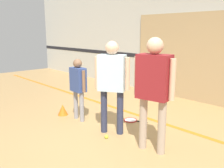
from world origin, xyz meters
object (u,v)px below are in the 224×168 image
racket_spare_on_floor (131,120)px  training_cone (63,110)px  person_instructor (112,78)px  tennis_ball_near_instructor (106,137)px  person_student_left (78,83)px  tennis_ball_by_spare_racket (122,117)px  person_student_right (154,83)px

racket_spare_on_floor → training_cone: size_ratio=2.18×
person_instructor → training_cone: (-1.42, -0.13, -0.88)m
tennis_ball_near_instructor → training_cone: (-1.54, 0.11, 0.08)m
person_student_left → racket_spare_on_floor: 1.31m
person_student_left → tennis_ball_by_spare_racket: (0.55, 0.69, -0.74)m
person_instructor → person_student_right: person_student_right is taller
person_student_right → tennis_ball_near_instructor: bearing=5.5°
person_instructor → person_student_left: (-0.94, -0.05, -0.23)m
person_student_right → tennis_ball_by_spare_racket: (-1.30, 0.66, -1.02)m
racket_spare_on_floor → training_cone: bearing=-170.8°
person_student_left → tennis_ball_near_instructor: bearing=-6.7°
person_student_left → person_instructor: bearing=6.3°
tennis_ball_near_instructor → training_cone: training_cone is taller
person_student_left → tennis_ball_by_spare_racket: 1.15m
person_instructor → tennis_ball_by_spare_racket: bearing=90.1°
person_student_right → training_cone: bearing=-7.5°
person_student_right → racket_spare_on_floor: 1.66m
person_student_left → person_student_right: (1.84, 0.03, 0.28)m
person_student_right → training_cone: size_ratio=7.27×
person_instructor → racket_spare_on_floor: (-0.18, 0.70, -0.99)m
tennis_ball_near_instructor → person_student_left: bearing=169.8°
tennis_ball_by_spare_racket → training_cone: bearing=-143.0°
person_instructor → tennis_ball_near_instructor: 1.00m
person_instructor → person_student_right: size_ratio=0.95×
person_instructor → tennis_ball_near_instructor: (0.12, -0.24, -0.97)m
racket_spare_on_floor → tennis_ball_by_spare_racket: tennis_ball_by_spare_racket is taller
person_student_right → tennis_ball_by_spare_racket: size_ratio=25.72×
person_student_left → tennis_ball_by_spare_racket: bearing=55.0°
person_student_left → training_cone: bearing=-166.4°
training_cone → racket_spare_on_floor: bearing=33.6°
tennis_ball_by_spare_racket → person_student_right: bearing=-26.9°
tennis_ball_near_instructor → tennis_ball_by_spare_racket: size_ratio=1.00×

